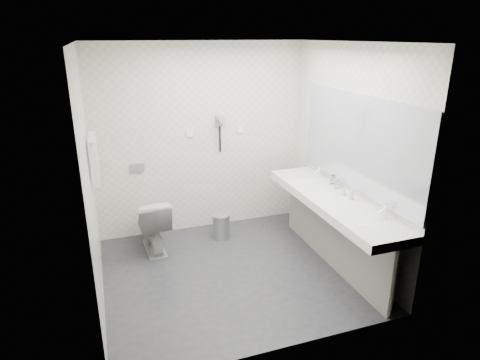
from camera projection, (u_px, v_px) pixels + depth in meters
name	position (u px, v px, depth m)	size (l,w,h in m)	color
floor	(232.00, 272.00, 4.73)	(2.80, 2.80, 0.00)	#2A292E
ceiling	(230.00, 42.00, 3.91)	(2.80, 2.80, 0.00)	silver
wall_back	(201.00, 140.00, 5.48)	(2.80, 2.80, 0.00)	silver
wall_front	(284.00, 217.00, 3.16)	(2.80, 2.80, 0.00)	silver
wall_left	(89.00, 183.00, 3.89)	(2.60, 2.60, 0.00)	silver
wall_right	(347.00, 156.00, 4.75)	(2.60, 2.60, 0.00)	silver
vanity_counter	(332.00, 201.00, 4.64)	(0.55, 2.20, 0.10)	white
vanity_panel	(331.00, 235.00, 4.79)	(0.03, 2.15, 0.75)	gray
vanity_post_near	(393.00, 283.00, 3.87)	(0.06, 0.06, 0.75)	silver
vanity_post_far	(294.00, 202.00, 5.72)	(0.06, 0.06, 0.75)	silver
mirror	(358.00, 143.00, 4.50)	(0.02, 2.20, 1.05)	#B2BCC6
basin_near	(368.00, 222.00, 4.05)	(0.40, 0.31, 0.05)	white
basin_far	(305.00, 180.00, 5.21)	(0.40, 0.31, 0.05)	white
faucet_near	(385.00, 211.00, 4.08)	(0.04, 0.04, 0.15)	silver
faucet_far	(320.00, 172.00, 5.24)	(0.04, 0.04, 0.15)	silver
soap_bottle_a	(344.00, 192.00, 4.66)	(0.04, 0.04, 0.09)	beige
soap_bottle_c	(352.00, 194.00, 4.54)	(0.05, 0.05, 0.14)	beige
glass_left	(337.00, 184.00, 4.88)	(0.06, 0.06, 0.11)	silver
glass_right	(333.00, 179.00, 5.02)	(0.06, 0.06, 0.11)	silver
toilet	(152.00, 224.00, 5.13)	(0.39, 0.69, 0.70)	white
flush_plate	(137.00, 168.00, 5.30)	(0.18, 0.02, 0.12)	#B2B5BA
pedal_bin	(221.00, 227.00, 5.49)	(0.23, 0.23, 0.32)	#B2B5BA
bin_lid	(221.00, 215.00, 5.44)	(0.23, 0.23, 0.01)	#B2B5BA
towel_rail	(91.00, 138.00, 4.29)	(0.02, 0.02, 0.62)	silver
towel_near	(95.00, 162.00, 4.25)	(0.07, 0.24, 0.48)	silver
towel_far	(94.00, 155.00, 4.50)	(0.07, 0.24, 0.48)	silver
dryer_cradle	(219.00, 120.00, 5.45)	(0.10, 0.04, 0.14)	gray
dryer_barrel	(221.00, 119.00, 5.37)	(0.08, 0.08, 0.14)	gray
dryer_cord	(220.00, 139.00, 5.52)	(0.02, 0.02, 0.35)	black
switch_plate_a	(190.00, 133.00, 5.39)	(0.09, 0.02, 0.09)	white
switch_plate_b	(240.00, 130.00, 5.60)	(0.09, 0.02, 0.09)	white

